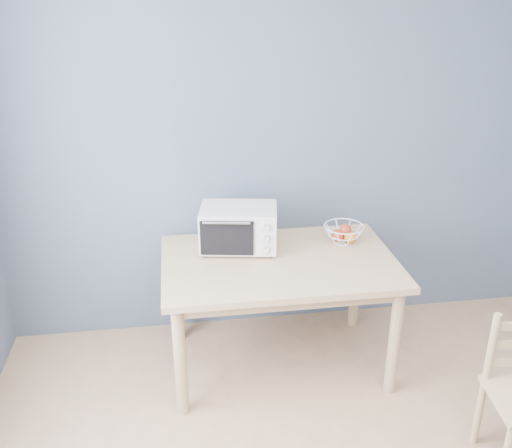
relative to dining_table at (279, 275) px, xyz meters
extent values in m
cube|color=slate|center=(0.25, 0.55, 0.65)|extent=(4.00, 0.01, 2.60)
cube|color=tan|center=(0.00, 0.00, 0.08)|extent=(1.40, 0.90, 0.04)
cylinder|color=tan|center=(-0.62, -0.37, -0.29)|extent=(0.07, 0.07, 0.71)
cylinder|color=tan|center=(0.62, -0.37, -0.29)|extent=(0.07, 0.07, 0.71)
cylinder|color=tan|center=(-0.62, 0.37, -0.29)|extent=(0.07, 0.07, 0.71)
cylinder|color=tan|center=(0.62, 0.37, -0.29)|extent=(0.07, 0.07, 0.71)
cube|color=beige|center=(-0.22, 0.19, 0.25)|extent=(0.51, 0.39, 0.26)
cube|color=black|center=(-0.28, 0.20, 0.24)|extent=(0.34, 0.32, 0.20)
cube|color=black|center=(-0.31, 0.05, 0.24)|extent=(0.31, 0.06, 0.22)
cylinder|color=silver|center=(-0.31, 0.03, 0.35)|extent=(0.28, 0.06, 0.01)
cube|color=beige|center=(-0.08, 0.02, 0.25)|extent=(0.13, 0.03, 0.24)
cylinder|color=black|center=(-0.43, 0.11, 0.11)|extent=(0.02, 0.02, 0.02)
cylinder|color=black|center=(-0.05, 0.04, 0.11)|extent=(0.02, 0.02, 0.02)
cylinder|color=black|center=(-0.39, 0.35, 0.11)|extent=(0.02, 0.02, 0.02)
cylinder|color=black|center=(-0.01, 0.28, 0.11)|extent=(0.02, 0.02, 0.02)
cylinder|color=silver|center=(-0.08, 0.00, 0.32)|extent=(0.05, 0.02, 0.05)
cylinder|color=silver|center=(-0.08, 0.00, 0.25)|extent=(0.05, 0.02, 0.05)
cylinder|color=silver|center=(-0.08, 0.00, 0.17)|extent=(0.05, 0.02, 0.05)
torus|color=white|center=(0.45, 0.18, 0.22)|extent=(0.29, 0.29, 0.01)
torus|color=white|center=(0.45, 0.18, 0.16)|extent=(0.23, 0.23, 0.01)
torus|color=white|center=(0.45, 0.18, 0.11)|extent=(0.14, 0.14, 0.01)
sphere|color=#AC2316|center=(0.41, 0.19, 0.15)|extent=(0.08, 0.08, 0.08)
sphere|color=orange|center=(0.49, 0.16, 0.14)|extent=(0.08, 0.08, 0.08)
sphere|color=#E29757|center=(0.45, 0.23, 0.14)|extent=(0.08, 0.08, 0.08)
sphere|color=#AC2316|center=(0.46, 0.17, 0.20)|extent=(0.07, 0.07, 0.07)
cylinder|color=tan|center=(0.92, -0.84, -0.45)|extent=(0.04, 0.04, 0.40)
cylinder|color=tan|center=(0.92, -0.84, -0.04)|extent=(0.04, 0.04, 0.40)
camera|label=1|loc=(-0.58, -2.99, 1.65)|focal=40.00mm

